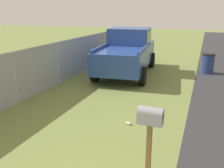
% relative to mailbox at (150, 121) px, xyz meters
% --- Properties ---
extents(mailbox, '(0.23, 0.46, 1.29)m').
position_rel_mailbox_xyz_m(mailbox, '(0.00, 0.00, 0.00)').
color(mailbox, brown).
rests_on(mailbox, ground).
extents(pickup_truck, '(5.40, 2.63, 2.09)m').
position_rel_mailbox_xyz_m(pickup_truck, '(7.27, 2.63, 0.09)').
color(pickup_truck, '#284793').
rests_on(pickup_truck, ground).
extents(trash_bin, '(0.59, 0.59, 0.95)m').
position_rel_mailbox_xyz_m(trash_bin, '(8.51, -0.98, -0.54)').
color(trash_bin, navy).
rests_on(trash_bin, ground).
extents(fence_section, '(17.70, 0.07, 1.70)m').
position_rel_mailbox_xyz_m(fence_section, '(5.82, 4.76, -0.10)').
color(fence_section, '#9EA3A8').
rests_on(fence_section, ground).
extents(litter_cup_by_mailbox, '(0.08, 0.10, 0.08)m').
position_rel_mailbox_xyz_m(litter_cup_by_mailbox, '(1.78, 0.93, -0.98)').
color(litter_cup_by_mailbox, white).
rests_on(litter_cup_by_mailbox, ground).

